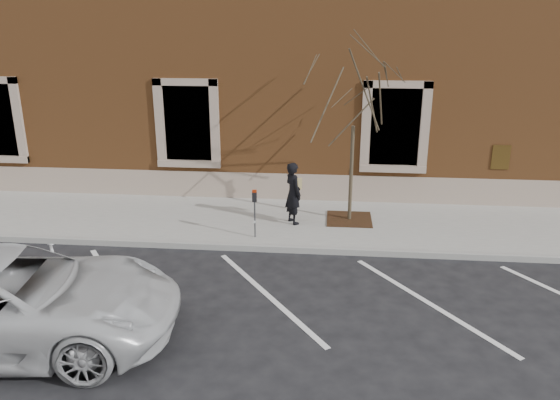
# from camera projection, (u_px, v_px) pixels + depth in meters

# --- Properties ---
(ground) EXTENTS (120.00, 120.00, 0.00)m
(ground) POSITION_uv_depth(u_px,v_px,m) (278.00, 251.00, 13.17)
(ground) COLOR #28282B
(ground) RESTS_ON ground
(sidewalk_near) EXTENTS (40.00, 3.50, 0.15)m
(sidewalk_near) POSITION_uv_depth(u_px,v_px,m) (284.00, 222.00, 14.80)
(sidewalk_near) COLOR #AFACA4
(sidewalk_near) RESTS_ON ground
(curb_near) EXTENTS (40.00, 0.12, 0.15)m
(curb_near) POSITION_uv_depth(u_px,v_px,m) (277.00, 249.00, 13.10)
(curb_near) COLOR #9E9E99
(curb_near) RESTS_ON ground
(parking_stripes) EXTENTS (28.00, 4.40, 0.01)m
(parking_stripes) POSITION_uv_depth(u_px,v_px,m) (267.00, 295.00, 11.09)
(parking_stripes) COLOR silver
(parking_stripes) RESTS_ON ground
(building_civic) EXTENTS (40.00, 8.62, 8.00)m
(building_civic) POSITION_uv_depth(u_px,v_px,m) (299.00, 58.00, 19.20)
(building_civic) COLOR brown
(building_civic) RESTS_ON ground
(man) EXTENTS (0.66, 0.72, 1.66)m
(man) POSITION_uv_depth(u_px,v_px,m) (293.00, 193.00, 14.31)
(man) COLOR black
(man) RESTS_ON sidewalk_near
(parking_meter) EXTENTS (0.11, 0.09, 1.23)m
(parking_meter) POSITION_uv_depth(u_px,v_px,m) (255.00, 205.00, 13.34)
(parking_meter) COLOR #595B60
(parking_meter) RESTS_ON sidewalk_near
(tree_grate) EXTENTS (1.20, 1.20, 0.03)m
(tree_grate) POSITION_uv_depth(u_px,v_px,m) (349.00, 219.00, 14.78)
(tree_grate) COLOR #3C2013
(tree_grate) RESTS_ON sidewalk_near
(sapling) EXTENTS (2.80, 2.80, 4.67)m
(sapling) POSITION_uv_depth(u_px,v_px,m) (354.00, 98.00, 13.74)
(sapling) COLOR #443B29
(sapling) RESTS_ON sidewalk_near
(white_truck) EXTENTS (6.16, 3.40, 1.63)m
(white_truck) POSITION_uv_depth(u_px,v_px,m) (5.00, 300.00, 9.23)
(white_truck) COLOR silver
(white_truck) RESTS_ON ground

